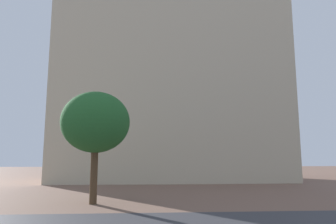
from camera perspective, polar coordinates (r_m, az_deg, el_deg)
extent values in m
plane|color=brown|center=(12.27, -2.01, -20.00)|extent=(120.00, 120.00, 0.00)
cube|color=beige|center=(32.80, 0.64, 3.96)|extent=(23.17, 10.06, 18.95)
cube|color=#4C515B|center=(36.59, 0.61, 20.52)|extent=(21.32, 9.26, 2.40)
cube|color=beige|center=(35.53, -3.79, 17.65)|extent=(4.08, 4.08, 36.10)
cylinder|color=beige|center=(30.76, -18.15, 9.18)|extent=(2.80, 2.80, 23.05)
cylinder|color=beige|center=(32.25, 19.49, 7.59)|extent=(2.80, 2.80, 22.14)
cylinder|color=#4C3823|center=(16.55, -13.94, -11.81)|extent=(0.38, 0.38, 2.82)
ellipsoid|color=#235B28|center=(16.62, -13.59, -1.88)|extent=(3.66, 3.66, 3.29)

